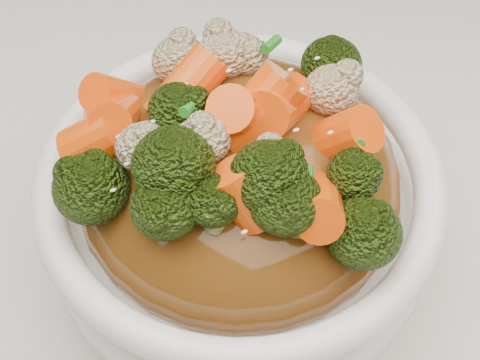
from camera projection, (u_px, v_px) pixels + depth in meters
tablecloth at (299, 313)px, 0.45m from camera, size 1.20×0.80×0.04m
bowl at (240, 214)px, 0.42m from camera, size 0.28×0.28×0.09m
sauce_base at (240, 183)px, 0.39m from camera, size 0.22×0.22×0.10m
carrots at (240, 104)px, 0.34m from camera, size 0.22×0.22×0.05m
broccoli at (240, 105)px, 0.35m from camera, size 0.22×0.22×0.04m
cauliflower at (240, 108)px, 0.35m from camera, size 0.22×0.22×0.04m
scallions at (240, 102)px, 0.34m from camera, size 0.17×0.17×0.02m
sesame_seeds at (240, 102)px, 0.34m from camera, size 0.20×0.20×0.01m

